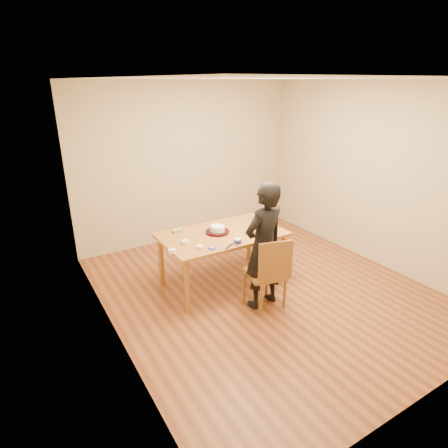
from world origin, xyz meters
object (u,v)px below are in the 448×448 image
cake_plate (217,232)px  dining_chair (265,274)px  person (264,246)px  dining_table (222,235)px  cake (217,229)px

cake_plate → dining_chair: bearing=-76.8°
dining_chair → person: size_ratio=0.26×
cake_plate → person: 0.80m
dining_table → cake: (-0.04, 0.05, 0.08)m
cake_plate → person: bearing=-76.0°
dining_table → cake_plate: 0.07m
dining_table → person: bearing=-78.1°
dining_chair → cake: bearing=117.4°
dining_chair → cake_plate: (-0.19, 0.82, 0.31)m
cake_plate → cake: bearing=0.0°
dining_table → cake: cake is taller
dining_chair → cake_plate: 0.90m
dining_table → dining_chair: bearing=-78.8°
dining_chair → person: 0.36m
dining_chair → dining_table: bearing=115.1°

